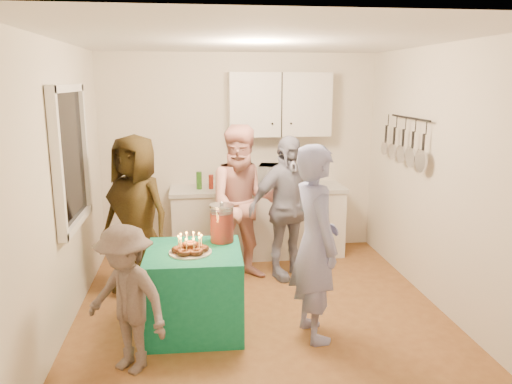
{
  "coord_description": "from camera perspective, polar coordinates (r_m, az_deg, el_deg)",
  "views": [
    {
      "loc": [
        -0.63,
        -4.51,
        2.25
      ],
      "look_at": [
        0.0,
        0.35,
        1.15
      ],
      "focal_mm": 35.0,
      "sensor_mm": 36.0,
      "label": 1
    }
  ],
  "objects": [
    {
      "name": "floor",
      "position": [
        5.08,
        0.52,
        -13.64
      ],
      "size": [
        4.0,
        4.0,
        0.0
      ],
      "primitive_type": "plane",
      "color": "brown",
      "rests_on": "ground"
    },
    {
      "name": "ceiling",
      "position": [
        4.57,
        0.59,
        17.04
      ],
      "size": [
        4.0,
        4.0,
        0.0
      ],
      "primitive_type": "plane",
      "color": "white",
      "rests_on": "floor"
    },
    {
      "name": "back_wall",
      "position": [
        6.61,
        -1.85,
        4.36
      ],
      "size": [
        3.6,
        3.6,
        0.0
      ],
      "primitive_type": "plane",
      "color": "silver",
      "rests_on": "floor"
    },
    {
      "name": "left_wall",
      "position": [
        4.76,
        -21.46,
        0.24
      ],
      "size": [
        4.0,
        4.0,
        0.0
      ],
      "primitive_type": "plane",
      "color": "silver",
      "rests_on": "floor"
    },
    {
      "name": "right_wall",
      "position": [
        5.21,
        20.56,
        1.33
      ],
      "size": [
        4.0,
        4.0,
        0.0
      ],
      "primitive_type": "plane",
      "color": "silver",
      "rests_on": "floor"
    },
    {
      "name": "window_night",
      "position": [
        4.99,
        -20.54,
        3.79
      ],
      "size": [
        0.04,
        1.0,
        1.2
      ],
      "primitive_type": "cube",
      "color": "black",
      "rests_on": "left_wall"
    },
    {
      "name": "counter",
      "position": [
        6.53,
        0.21,
        -3.56
      ],
      "size": [
        2.2,
        0.58,
        0.86
      ],
      "primitive_type": "cube",
      "color": "white",
      "rests_on": "floor"
    },
    {
      "name": "countertop",
      "position": [
        6.41,
        0.21,
        0.35
      ],
      "size": [
        2.24,
        0.62,
        0.05
      ],
      "primitive_type": "cube",
      "color": "beige",
      "rests_on": "counter"
    },
    {
      "name": "upper_cabinet",
      "position": [
        6.47,
        2.72,
        9.96
      ],
      "size": [
        1.3,
        0.3,
        0.8
      ],
      "primitive_type": "cube",
      "color": "white",
      "rests_on": "back_wall"
    },
    {
      "name": "pot_rack",
      "position": [
        5.76,
        16.85,
        5.62
      ],
      "size": [
        0.12,
        1.0,
        0.6
      ],
      "primitive_type": "cube",
      "color": "black",
      "rests_on": "right_wall"
    },
    {
      "name": "microwave",
      "position": [
        6.42,
        2.63,
        1.86
      ],
      "size": [
        0.58,
        0.46,
        0.28
      ],
      "primitive_type": "imported",
      "rotation": [
        0.0,
        0.0,
        -0.25
      ],
      "color": "white",
      "rests_on": "countertop"
    },
    {
      "name": "party_table",
      "position": [
        4.67,
        -7.04,
        -11.07
      ],
      "size": [
        0.88,
        0.88,
        0.76
      ],
      "primitive_type": "cube",
      "rotation": [
        0.0,
        0.0,
        -0.03
      ],
      "color": "#127855",
      "rests_on": "floor"
    },
    {
      "name": "donut_cake",
      "position": [
        4.44,
        -7.54,
        -5.83
      ],
      "size": [
        0.38,
        0.38,
        0.18
      ],
      "primitive_type": null,
      "color": "#381C0C",
      "rests_on": "party_table"
    },
    {
      "name": "punch_jar",
      "position": [
        4.7,
        -3.92,
        -3.7
      ],
      "size": [
        0.22,
        0.22,
        0.34
      ],
      "primitive_type": "cylinder",
      "color": "red",
      "rests_on": "party_table"
    },
    {
      "name": "man_birthday",
      "position": [
        4.38,
        6.78,
        -5.83
      ],
      "size": [
        0.5,
        0.69,
        1.73
      ],
      "primitive_type": "imported",
      "rotation": [
        0.0,
        0.0,
        1.71
      ],
      "color": "#8B91CA",
      "rests_on": "floor"
    },
    {
      "name": "woman_back_left",
      "position": [
        5.46,
        -13.5,
        -2.52
      ],
      "size": [
        1.0,
        0.92,
        1.71
      ],
      "primitive_type": "imported",
      "rotation": [
        0.0,
        0.0,
        -0.6
      ],
      "color": "#4F3C16",
      "rests_on": "floor"
    },
    {
      "name": "woman_back_center",
      "position": [
        5.62,
        -1.39,
        -1.37
      ],
      "size": [
        0.9,
        0.71,
        1.78
      ],
      "primitive_type": "imported",
      "rotation": [
        0.0,
        0.0,
        0.05
      ],
      "color": "#D77370",
      "rests_on": "floor"
    },
    {
      "name": "woman_back_right",
      "position": [
        5.7,
        3.48,
        -1.83
      ],
      "size": [
        1.05,
        0.74,
        1.66
      ],
      "primitive_type": "imported",
      "rotation": [
        0.0,
        0.0,
        0.39
      ],
      "color": "#111239",
      "rests_on": "floor"
    },
    {
      "name": "child_near_left",
      "position": [
        4.07,
        -14.59,
        -11.76
      ],
      "size": [
        0.88,
        0.82,
        1.19
      ],
      "primitive_type": "imported",
      "rotation": [
        0.0,
        0.0,
        -0.65
      ],
      "color": "#574A45",
      "rests_on": "floor"
    }
  ]
}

